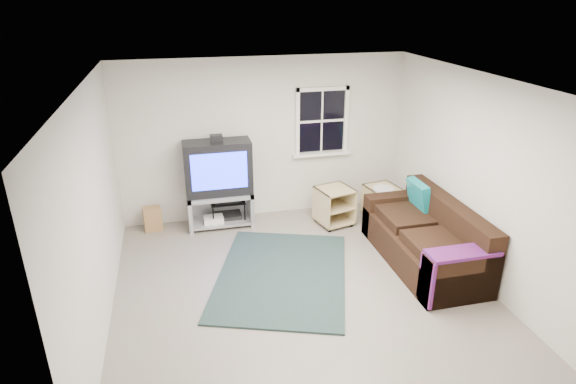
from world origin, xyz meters
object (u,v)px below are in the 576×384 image
object	(u,v)px
av_rack	(227,196)
side_table_left	(333,204)
tv_unit	(218,177)
side_table_right	(380,199)
sofa	(426,240)

from	to	relation	value
av_rack	side_table_left	size ratio (longest dim) A/B	1.72
tv_unit	side_table_right	bearing A→B (deg)	-6.83
tv_unit	av_rack	distance (m)	0.38
av_rack	side_table_left	distance (m)	1.71
side_table_left	side_table_right	size ratio (longest dim) A/B	1.11
av_rack	side_table_right	xyz separation A→B (m)	(2.49, -0.37, -0.16)
av_rack	side_table_left	bearing A→B (deg)	-14.11
av_rack	sofa	bearing A→B (deg)	-36.91
sofa	av_rack	bearing A→B (deg)	143.09
side_table_right	sofa	distance (m)	1.51
tv_unit	side_table_right	world-z (taller)	tv_unit
tv_unit	side_table_left	world-z (taller)	tv_unit
av_rack	sofa	distance (m)	3.14
side_table_right	sofa	xyz separation A→B (m)	(0.02, -1.51, 0.03)
tv_unit	av_rack	bearing A→B (deg)	26.33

